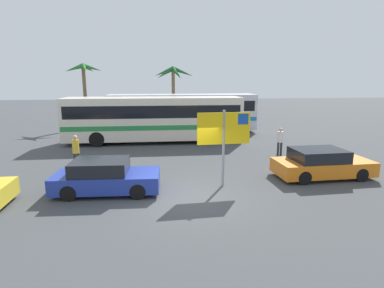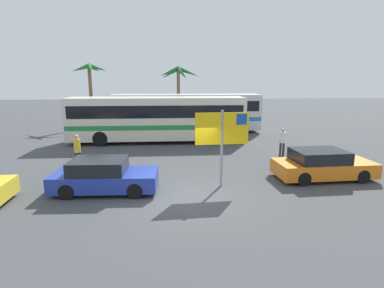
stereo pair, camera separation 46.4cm
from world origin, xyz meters
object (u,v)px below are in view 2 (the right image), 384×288
bus_front_coach (157,117)px  pedestrian_near_sign (77,149)px  ferry_sign (223,132)px  bus_rear_coach (186,111)px  car_orange (322,165)px  pedestrian_crossing_lot (282,140)px  car_blue (104,176)px

bus_front_coach → pedestrian_near_sign: (-3.75, -6.55, -0.76)m
bus_front_coach → ferry_sign: size_ratio=3.82×
bus_rear_coach → ferry_sign: 13.72m
bus_rear_coach → pedestrian_near_sign: size_ratio=7.04×
car_orange → pedestrian_crossing_lot: 4.19m
car_blue → pedestrian_crossing_lot: pedestrian_crossing_lot is taller
pedestrian_crossing_lot → pedestrian_near_sign: size_ratio=0.95×
bus_rear_coach → ferry_sign: ferry_sign is taller
bus_front_coach → bus_rear_coach: bearing=60.4°
bus_front_coach → pedestrian_crossing_lot: (7.36, -4.82, -0.82)m
bus_front_coach → pedestrian_near_sign: bus_front_coach is taller
ferry_sign → car_orange: size_ratio=0.73×
bus_rear_coach → ferry_sign: bearing=-87.0°
ferry_sign → car_orange: (4.66, 0.68, -1.69)m
bus_rear_coach → car_blue: bearing=-106.3°
bus_front_coach → car_orange: bearing=-49.5°
bus_rear_coach → pedestrian_crossing_lot: bearing=-60.2°
bus_rear_coach → pedestrian_crossing_lot: size_ratio=7.44×
bus_front_coach → car_orange: bus_front_coach is taller
ferry_sign → pedestrian_near_sign: (-6.75, 3.12, -1.30)m
bus_front_coach → ferry_sign: (3.00, -9.67, 0.54)m
ferry_sign → car_blue: size_ratio=0.77×
car_orange → car_blue: same height
bus_front_coach → car_blue: size_ratio=2.96×
car_blue → pedestrian_crossing_lot: (9.16, 5.10, 0.33)m
bus_front_coach → car_blue: bearing=-100.3°
pedestrian_near_sign → bus_front_coach: bearing=108.7°
car_blue → pedestrian_near_sign: bearing=122.2°
bus_front_coach → bus_rear_coach: size_ratio=1.00×
bus_front_coach → car_orange: 11.87m
bus_front_coach → ferry_sign: ferry_sign is taller
car_orange → ferry_sign: bearing=-174.4°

